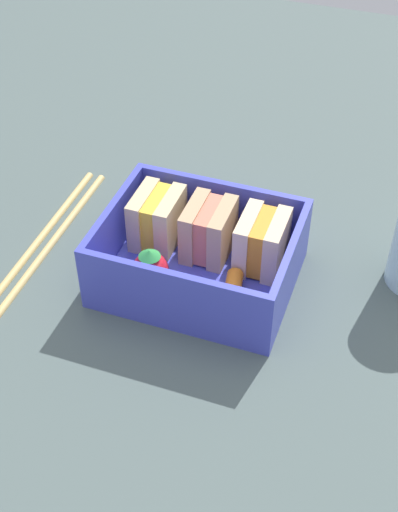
# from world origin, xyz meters

# --- Properties ---
(ground_plane) EXTENTS (1.20, 1.20, 0.02)m
(ground_plane) POSITION_xyz_m (0.00, 0.00, -0.01)
(ground_plane) COLOR #4A5957
(bento_tray) EXTENTS (0.16, 0.13, 0.01)m
(bento_tray) POSITION_xyz_m (0.00, 0.00, 0.01)
(bento_tray) COLOR #4148C6
(bento_tray) RESTS_ON ground_plane
(bento_rim) EXTENTS (0.16, 0.13, 0.05)m
(bento_rim) POSITION_xyz_m (0.00, 0.00, 0.04)
(bento_rim) COLOR #4148C6
(bento_rim) RESTS_ON bento_tray
(sandwich_left) EXTENTS (0.04, 0.05, 0.05)m
(sandwich_left) POSITION_xyz_m (-0.05, 0.02, 0.04)
(sandwich_left) COLOR beige
(sandwich_left) RESTS_ON bento_tray
(sandwich_center_left) EXTENTS (0.04, 0.05, 0.05)m
(sandwich_center_left) POSITION_xyz_m (0.00, 0.02, 0.04)
(sandwich_center_left) COLOR tan
(sandwich_center_left) RESTS_ON bento_tray
(sandwich_center) EXTENTS (0.04, 0.05, 0.05)m
(sandwich_center) POSITION_xyz_m (0.05, 0.02, 0.04)
(sandwich_center) COLOR beige
(sandwich_center) RESTS_ON bento_tray
(strawberry_far_left) EXTENTS (0.03, 0.03, 0.04)m
(strawberry_far_left) POSITION_xyz_m (-0.03, -0.03, 0.03)
(strawberry_far_left) COLOR red
(strawberry_far_left) RESTS_ON bento_tray
(carrot_stick_far_left) EXTENTS (0.02, 0.04, 0.01)m
(carrot_stick_far_left) POSITION_xyz_m (0.04, -0.02, 0.02)
(carrot_stick_far_left) COLOR orange
(carrot_stick_far_left) RESTS_ON bento_tray
(chopstick_pair) EXTENTS (0.02, 0.21, 0.01)m
(chopstick_pair) POSITION_xyz_m (-0.15, 0.00, 0.00)
(chopstick_pair) COLOR tan
(chopstick_pair) RESTS_ON ground_plane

